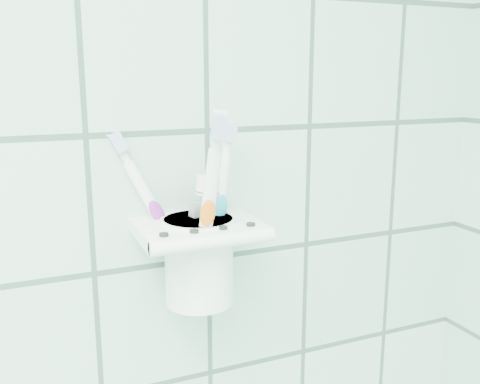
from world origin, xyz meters
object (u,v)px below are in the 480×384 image
Objects in this scene: toothbrush_blue at (209,209)px; toothpaste_tube at (197,226)px; toothbrush_orange at (195,203)px; cup at (199,257)px; toothbrush_pink at (197,203)px; holder_bracket at (198,230)px.

toothbrush_blue is 1.42× the size of toothpaste_tube.
toothbrush_blue reaches higher than toothpaste_tube.
toothbrush_orange reaches higher than toothbrush_blue.
toothbrush_blue is at bearing 50.49° from toothbrush_orange.
toothbrush_blue is at bearing 12.66° from cup.
toothbrush_blue is 0.90× the size of toothbrush_orange.
toothbrush_pink is 0.02m from toothbrush_blue.
toothbrush_pink is 0.03m from toothbrush_orange.
toothbrush_orange reaches higher than toothpaste_tube.
cup is 0.49× the size of toothbrush_pink.
cup is at bearing -111.66° from toothbrush_pink.
holder_bracket is at bearing -118.43° from cup.
holder_bracket is at bearing 69.81° from toothbrush_orange.
toothbrush_pink is 0.03m from toothpaste_tube.
toothbrush_pink is 1.02× the size of toothbrush_blue.
holder_bracket is 0.03m from toothbrush_blue.
toothbrush_blue is at bearing -48.03° from toothpaste_tube.
toothbrush_orange is (-0.01, -0.03, 0.01)m from toothbrush_pink.
holder_bracket is 0.03m from toothbrush_pink.
toothbrush_orange is at bearing -125.14° from toothpaste_tube.
cup is 0.06m from toothbrush_pink.
toothbrush_pink reaches higher than toothpaste_tube.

